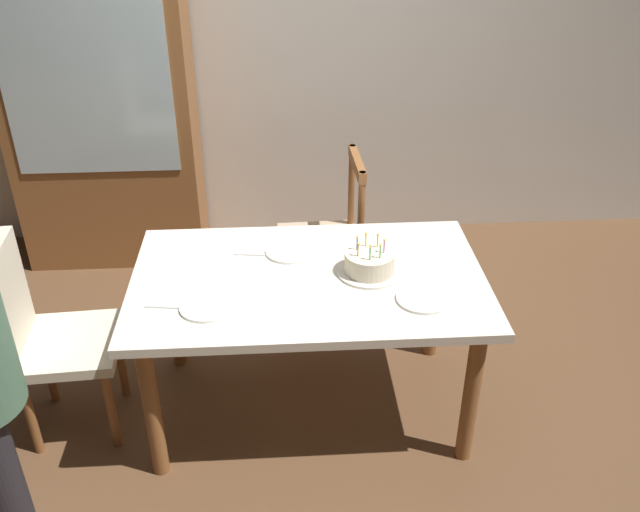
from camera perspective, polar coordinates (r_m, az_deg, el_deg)
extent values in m
plane|color=brown|center=(3.41, -0.86, -12.25)|extent=(6.40, 6.40, 0.00)
cube|color=beige|center=(4.46, -2.26, 17.45)|extent=(6.40, 0.10, 2.60)
cube|color=silver|center=(2.96, -0.97, -2.03)|extent=(1.53, 0.93, 0.04)
cylinder|color=brown|center=(2.95, -13.81, -12.32)|extent=(0.07, 0.07, 0.70)
cylinder|color=brown|center=(3.00, 12.47, -11.28)|extent=(0.07, 0.07, 0.70)
cylinder|color=brown|center=(3.51, -12.10, -4.21)|extent=(0.07, 0.07, 0.70)
cylinder|color=brown|center=(3.55, 9.54, -3.46)|extent=(0.07, 0.07, 0.70)
cylinder|color=silver|center=(2.98, 4.10, -1.29)|extent=(0.28, 0.28, 0.01)
cylinder|color=beige|center=(2.96, 4.14, -0.46)|extent=(0.22, 0.22, 0.09)
cylinder|color=#D872CC|center=(2.92, 5.36, 0.76)|extent=(0.01, 0.01, 0.05)
sphere|color=#FFC64C|center=(2.91, 5.39, 1.33)|extent=(0.01, 0.01, 0.01)
cylinder|color=yellow|center=(2.96, 4.82, 1.21)|extent=(0.01, 0.01, 0.05)
sphere|color=#FFC64C|center=(2.95, 4.85, 1.78)|extent=(0.01, 0.01, 0.01)
cylinder|color=yellow|center=(2.97, 3.83, 1.31)|extent=(0.01, 0.01, 0.05)
sphere|color=#FFC64C|center=(2.95, 3.85, 1.88)|extent=(0.01, 0.01, 0.01)
cylinder|color=#4C7FE5|center=(2.94, 3.11, 1.01)|extent=(0.01, 0.01, 0.05)
sphere|color=#FFC64C|center=(2.92, 3.12, 1.58)|extent=(0.01, 0.01, 0.01)
cylinder|color=#F2994C|center=(2.89, 3.18, 0.47)|extent=(0.01, 0.01, 0.05)
sphere|color=#FFC64C|center=(2.87, 3.20, 1.04)|extent=(0.01, 0.01, 0.01)
cylinder|color=#66CC72|center=(2.87, 4.19, 0.15)|extent=(0.01, 0.01, 0.05)
sphere|color=#FFC64C|center=(2.85, 4.21, 0.73)|extent=(0.01, 0.01, 0.01)
cylinder|color=#66CC72|center=(2.88, 5.03, 0.30)|extent=(0.01, 0.01, 0.05)
sphere|color=#FFC64C|center=(2.87, 5.06, 0.88)|extent=(0.01, 0.01, 0.01)
cylinder|color=white|center=(2.79, -9.42, -4.17)|extent=(0.22, 0.22, 0.01)
cylinder|color=white|center=(3.13, -2.56, 0.40)|extent=(0.22, 0.22, 0.01)
cylinder|color=white|center=(2.83, 8.56, -3.53)|extent=(0.22, 0.22, 0.01)
cube|color=silver|center=(2.82, -12.63, -4.16)|extent=(0.18, 0.04, 0.01)
cube|color=silver|center=(3.12, -5.49, 0.13)|extent=(0.18, 0.04, 0.01)
cube|color=tan|center=(3.78, -0.09, 1.02)|extent=(0.45, 0.45, 0.05)
cylinder|color=brown|center=(4.03, -2.72, -0.84)|extent=(0.04, 0.04, 0.42)
cylinder|color=brown|center=(3.75, -2.42, -3.54)|extent=(0.04, 0.04, 0.42)
cylinder|color=brown|center=(4.06, 2.07, -0.59)|extent=(0.04, 0.04, 0.42)
cylinder|color=brown|center=(3.78, 2.74, -3.26)|extent=(0.04, 0.04, 0.42)
cylinder|color=brown|center=(3.84, 2.63, 5.73)|extent=(0.04, 0.04, 0.50)
cylinder|color=brown|center=(3.52, 3.44, 3.27)|extent=(0.04, 0.04, 0.50)
cube|color=brown|center=(3.59, 3.11, 7.70)|extent=(0.05, 0.40, 0.06)
cube|color=beige|center=(3.23, -20.24, -6.95)|extent=(0.47, 0.47, 0.05)
cylinder|color=brown|center=(3.21, -17.02, -12.05)|extent=(0.04, 0.04, 0.42)
cylinder|color=brown|center=(3.46, -16.28, -8.26)|extent=(0.04, 0.04, 0.42)
cylinder|color=brown|center=(3.29, -22.96, -12.13)|extent=(0.04, 0.04, 0.42)
cylinder|color=brown|center=(3.54, -21.75, -8.44)|extent=(0.04, 0.04, 0.42)
cube|color=beige|center=(3.15, -24.58, -3.43)|extent=(0.07, 0.40, 0.50)
cylinder|color=#262328|center=(2.71, -24.49, -18.16)|extent=(0.14, 0.14, 0.79)
cylinder|color=#262328|center=(2.81, -25.07, -16.36)|extent=(0.14, 0.14, 0.79)
cube|color=brown|center=(4.41, -17.68, 11.13)|extent=(1.10, 0.44, 1.90)
cube|color=silver|center=(4.12, -18.88, 13.33)|extent=(0.94, 0.01, 1.04)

